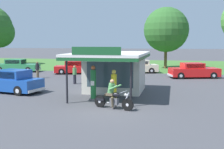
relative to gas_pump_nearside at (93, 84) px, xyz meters
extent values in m
plane|color=#424247|center=(1.37, -2.19, -0.97)|extent=(300.00, 300.00, 0.00)
cube|color=#3D6B2D|center=(1.37, 27.81, -0.97)|extent=(120.00, 24.00, 0.01)
cube|color=beige|center=(0.64, 3.46, 0.36)|extent=(3.92, 3.64, 2.68)
cube|color=#384C56|center=(0.64, 1.66, 0.42)|extent=(3.14, 0.05, 1.71)
cube|color=silver|center=(0.64, 1.95, 1.78)|extent=(4.62, 7.15, 0.16)
cube|color=#195128|center=(0.64, 1.95, 1.60)|extent=(4.62, 7.15, 0.18)
cube|color=#195128|center=(0.64, -1.59, 2.08)|extent=(2.75, 0.08, 0.44)
cylinder|color=black|center=(2.50, -1.22, 0.36)|extent=(0.12, 0.12, 2.68)
cylinder|color=black|center=(-1.22, -1.22, 0.36)|extent=(0.12, 0.12, 2.68)
cube|color=slate|center=(0.00, 0.00, -0.92)|extent=(0.44, 0.44, 0.10)
cylinder|color=#1E6B33|center=(0.00, 0.00, 0.00)|extent=(0.34, 0.34, 1.75)
cube|color=white|center=(0.00, -0.18, 0.09)|extent=(0.22, 0.02, 0.28)
sphere|color=orange|center=(0.00, 0.00, 1.01)|extent=(0.26, 0.26, 0.26)
cube|color=slate|center=(1.28, 0.00, -0.92)|extent=(0.44, 0.44, 0.10)
cylinder|color=yellow|center=(1.28, 0.00, -0.11)|extent=(0.34, 0.34, 1.53)
cube|color=white|center=(1.28, -0.18, -0.04)|extent=(0.22, 0.02, 0.28)
sphere|color=#EACC4C|center=(1.28, 0.00, 0.79)|extent=(0.26, 0.26, 0.26)
cylinder|color=black|center=(2.50, -2.22, -0.65)|extent=(0.64, 0.28, 0.64)
cylinder|color=silver|center=(2.50, -2.22, -0.65)|extent=(0.19, 0.16, 0.16)
cylinder|color=black|center=(0.89, -1.76, -0.65)|extent=(0.64, 0.28, 0.64)
cylinder|color=silver|center=(0.89, -1.76, -0.65)|extent=(0.19, 0.16, 0.16)
ellipsoid|color=black|center=(1.79, -2.02, -0.19)|extent=(0.60, 0.39, 0.24)
cube|color=#59595E|center=(1.74, -2.00, -0.55)|extent=(0.49, 0.35, 0.36)
cube|color=black|center=(1.45, -1.92, -0.25)|extent=(0.53, 0.38, 0.10)
cylinder|color=silver|center=(2.40, -2.20, -0.37)|extent=(0.37, 0.17, 0.71)
cylinder|color=silver|center=(2.28, -2.16, 0.01)|extent=(0.23, 0.68, 0.04)
sphere|color=silver|center=(2.38, -2.19, -0.15)|extent=(0.16, 0.16, 0.16)
cube|color=black|center=(0.94, -1.77, -0.53)|extent=(0.47, 0.30, 0.12)
cylinder|color=silver|center=(1.40, -1.76, -0.69)|extent=(0.70, 0.27, 0.18)
cube|color=brown|center=(1.52, -1.94, -0.19)|extent=(0.48, 0.44, 0.14)
cylinder|color=brown|center=(1.76, -1.84, -0.59)|extent=(0.18, 0.26, 0.56)
cylinder|color=brown|center=(1.67, -2.15, -0.59)|extent=(0.18, 0.26, 0.56)
cylinder|color=#4C8C4C|center=(1.56, -1.95, 0.12)|extent=(0.48, 0.42, 0.60)
sphere|color=#9E704C|center=(1.62, -1.97, 0.49)|extent=(0.22, 0.22, 0.22)
cylinder|color=#4C8C4C|center=(1.85, -1.83, 0.20)|extent=(0.54, 0.24, 0.31)
cylinder|color=#4C8C4C|center=(1.73, -2.21, 0.20)|extent=(0.54, 0.24, 0.31)
cube|color=#19479E|center=(-6.74, 1.40, -0.39)|extent=(5.18, 2.72, 0.82)
cube|color=#19479E|center=(-6.29, 1.32, 0.32)|extent=(2.36, 2.00, 0.60)
cube|color=#283847|center=(-7.30, 1.50, 0.32)|extent=(0.30, 1.46, 0.48)
cube|color=#283847|center=(-6.43, 0.51, 0.32)|extent=(1.76, 0.34, 0.46)
cube|color=#283847|center=(-6.15, 2.12, 0.32)|extent=(1.76, 0.34, 0.46)
cube|color=silver|center=(-4.29, 0.96, -0.67)|extent=(0.43, 1.79, 0.18)
cylinder|color=black|center=(-8.24, 2.56, -0.64)|extent=(0.68, 0.31, 0.66)
cylinder|color=silver|center=(-8.24, 2.56, -0.64)|extent=(0.33, 0.27, 0.30)
cylinder|color=black|center=(-5.25, 0.23, -0.64)|extent=(0.68, 0.31, 0.66)
cylinder|color=silver|center=(-5.25, 0.23, -0.64)|extent=(0.33, 0.27, 0.30)
cylinder|color=black|center=(-4.94, 1.98, -0.64)|extent=(0.68, 0.31, 0.66)
cylinder|color=silver|center=(-4.94, 1.98, -0.64)|extent=(0.33, 0.27, 0.30)
cube|color=red|center=(-5.84, 13.57, -0.44)|extent=(5.45, 3.25, 0.72)
cube|color=red|center=(-6.08, 13.50, 0.20)|extent=(2.65, 2.21, 0.55)
cube|color=#283847|center=(-5.01, 13.82, 0.20)|extent=(0.45, 1.39, 0.44)
cube|color=#283847|center=(-6.31, 14.26, 0.20)|extent=(1.86, 0.59, 0.42)
cube|color=#283847|center=(-5.85, 12.73, 0.20)|extent=(1.86, 0.59, 0.42)
cube|color=silver|center=(-3.35, 14.32, -0.67)|extent=(0.62, 1.71, 0.18)
cube|color=silver|center=(-8.32, 12.82, -0.67)|extent=(0.62, 1.71, 0.18)
sphere|color=white|center=(-3.51, 14.89, -0.40)|extent=(0.18, 0.18, 0.18)
sphere|color=white|center=(-3.17, 13.76, -0.40)|extent=(0.18, 0.18, 0.18)
cylinder|color=black|center=(-4.41, 14.90, -0.64)|extent=(0.69, 0.38, 0.66)
cylinder|color=silver|center=(-4.41, 14.90, -0.64)|extent=(0.35, 0.30, 0.30)
cylinder|color=black|center=(-3.92, 13.25, -0.64)|extent=(0.69, 0.38, 0.66)
cylinder|color=silver|center=(-3.92, 13.25, -0.64)|extent=(0.35, 0.30, 0.30)
cylinder|color=black|center=(-7.75, 13.89, -0.64)|extent=(0.69, 0.38, 0.66)
cylinder|color=silver|center=(-7.75, 13.89, -0.64)|extent=(0.35, 0.30, 0.30)
cylinder|color=black|center=(-7.26, 12.24, -0.64)|extent=(0.69, 0.38, 0.66)
cylinder|color=silver|center=(-7.26, 12.24, -0.64)|extent=(0.35, 0.30, 0.30)
cube|color=red|center=(6.74, 12.55, -0.39)|extent=(5.12, 3.20, 0.80)
cube|color=red|center=(6.56, 12.50, 0.26)|extent=(2.40, 2.19, 0.51)
cube|color=#283847|center=(7.50, 12.78, 0.26)|extent=(0.46, 1.45, 0.41)
cube|color=#283847|center=(6.33, 13.30, 0.26)|extent=(1.64, 0.51, 0.39)
cube|color=#283847|center=(6.80, 11.70, 0.26)|extent=(1.64, 0.51, 0.39)
cube|color=silver|center=(9.05, 13.24, -0.67)|extent=(0.63, 1.79, 0.18)
cube|color=silver|center=(4.42, 11.87, -0.67)|extent=(0.63, 1.79, 0.18)
sphere|color=white|center=(8.88, 13.83, -0.35)|extent=(0.18, 0.18, 0.18)
sphere|color=white|center=(9.23, 12.65, -0.35)|extent=(0.18, 0.18, 0.18)
cylinder|color=black|center=(8.03, 13.88, -0.64)|extent=(0.69, 0.38, 0.66)
cylinder|color=silver|center=(8.03, 13.88, -0.64)|extent=(0.35, 0.30, 0.30)
cylinder|color=black|center=(8.55, 12.15, -0.64)|extent=(0.69, 0.38, 0.66)
cylinder|color=silver|center=(8.55, 12.15, -0.64)|extent=(0.35, 0.30, 0.30)
cylinder|color=black|center=(4.92, 12.96, -0.64)|extent=(0.69, 0.38, 0.66)
cylinder|color=silver|center=(4.92, 12.96, -0.64)|extent=(0.35, 0.30, 0.30)
cylinder|color=black|center=(5.44, 11.23, -0.64)|extent=(0.69, 0.38, 0.66)
cylinder|color=silver|center=(5.44, 11.23, -0.64)|extent=(0.35, 0.30, 0.30)
cube|color=beige|center=(0.37, 15.88, -0.40)|extent=(5.45, 3.30, 0.79)
cube|color=beige|center=(0.75, 15.99, 0.25)|extent=(2.66, 2.26, 0.51)
cube|color=#283847|center=(-0.32, 15.67, 0.25)|extent=(0.47, 1.43, 0.41)
cube|color=#283847|center=(0.99, 15.21, 0.25)|extent=(1.86, 0.59, 0.39)
cube|color=#283847|center=(0.51, 16.78, 0.25)|extent=(1.86, 0.59, 0.39)
cube|color=silver|center=(-2.11, 15.13, -0.67)|extent=(0.64, 1.76, 0.18)
cube|color=silver|center=(2.84, 16.63, -0.67)|extent=(0.64, 1.76, 0.18)
sphere|color=white|center=(-1.94, 14.54, -0.36)|extent=(0.18, 0.18, 0.18)
sphere|color=white|center=(-2.30, 15.70, -0.36)|extent=(0.18, 0.18, 0.18)
cylinder|color=black|center=(-1.04, 14.52, -0.64)|extent=(0.69, 0.38, 0.66)
cylinder|color=silver|center=(-1.04, 14.52, -0.64)|extent=(0.35, 0.30, 0.30)
cylinder|color=black|center=(-1.56, 16.22, -0.64)|extent=(0.69, 0.38, 0.66)
cylinder|color=silver|center=(-1.56, 16.22, -0.64)|extent=(0.35, 0.30, 0.30)
cylinder|color=black|center=(2.29, 15.53, -0.64)|extent=(0.69, 0.38, 0.66)
cylinder|color=silver|center=(2.29, 15.53, -0.64)|extent=(0.35, 0.30, 0.30)
cylinder|color=black|center=(1.77, 17.23, -0.64)|extent=(0.69, 0.38, 0.66)
cylinder|color=silver|center=(1.77, 17.23, -0.64)|extent=(0.35, 0.30, 0.30)
cube|color=#2D844C|center=(-13.82, 14.15, -0.42)|extent=(5.36, 2.40, 0.75)
cube|color=#2D844C|center=(-14.00, 14.13, 0.24)|extent=(2.23, 1.85, 0.58)
cube|color=#283847|center=(-13.00, 14.24, 0.24)|extent=(0.19, 1.45, 0.46)
cube|color=#283847|center=(-14.09, 14.93, 0.24)|extent=(1.75, 0.21, 0.44)
cube|color=#283847|center=(-13.92, 13.33, 0.24)|extent=(1.75, 0.21, 0.44)
cube|color=silver|center=(-11.21, 14.43, -0.67)|extent=(0.31, 1.78, 0.18)
sphere|color=white|center=(-11.26, 15.02, -0.38)|extent=(0.18, 0.18, 0.18)
sphere|color=white|center=(-11.13, 13.83, -0.38)|extent=(0.18, 0.18, 0.18)
cylinder|color=black|center=(-12.15, 15.21, -0.64)|extent=(0.68, 0.27, 0.66)
cylinder|color=silver|center=(-12.15, 15.21, -0.64)|extent=(0.32, 0.25, 0.30)
cylinder|color=black|center=(-11.97, 13.47, -0.64)|extent=(0.68, 0.27, 0.66)
cylinder|color=silver|center=(-11.97, 13.47, -0.64)|extent=(0.32, 0.25, 0.30)
cylinder|color=black|center=(-15.67, 14.83, -0.64)|extent=(0.68, 0.27, 0.66)
cylinder|color=silver|center=(-15.67, 14.83, -0.64)|extent=(0.32, 0.25, 0.30)
cylinder|color=black|center=(-15.48, 13.09, -0.64)|extent=(0.68, 0.27, 0.66)
cylinder|color=silver|center=(-15.48, 13.09, -0.64)|extent=(0.32, 0.25, 0.30)
cylinder|color=black|center=(-3.45, 6.09, -0.58)|extent=(0.26, 0.26, 0.79)
cylinder|color=#4C8C4C|center=(-3.45, 6.09, 0.10)|extent=(0.34, 0.34, 0.56)
sphere|color=#9E704C|center=(-3.45, 6.09, 0.49)|extent=(0.21, 0.21, 0.21)
cylinder|color=brown|center=(-8.33, 8.82, -0.56)|extent=(0.26, 0.26, 0.83)
cylinder|color=black|center=(-8.33, 8.82, 0.16)|extent=(0.34, 0.34, 0.59)
sphere|color=brown|center=(-8.33, 8.82, 0.56)|extent=(0.23, 0.23, 0.23)
cylinder|color=brown|center=(3.62, 22.34, 0.51)|extent=(0.39, 0.39, 2.97)
sphere|color=#2D6028|center=(3.62, 22.34, 4.25)|extent=(6.02, 6.02, 6.02)
sphere|color=#2D6028|center=(4.09, 23.05, 3.65)|extent=(4.04, 4.04, 4.04)
camera|label=1|loc=(4.77, -16.07, 2.53)|focal=44.53mm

